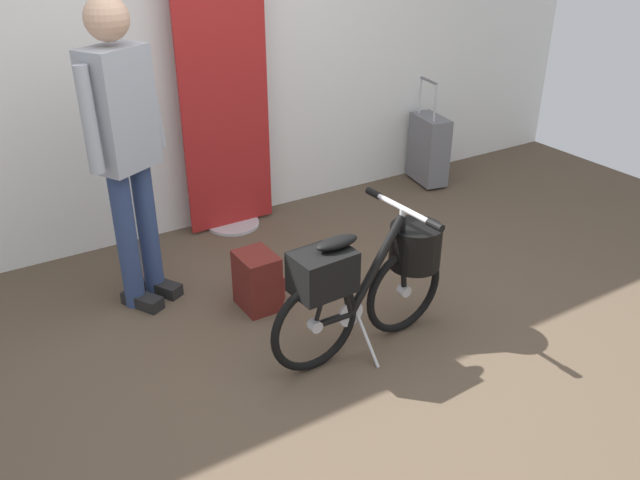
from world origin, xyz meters
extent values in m
plane|color=brown|center=(0.00, 0.00, 0.00)|extent=(6.84, 6.84, 0.00)
cylinder|color=#B7B7BC|center=(0.24, 1.76, 0.01)|extent=(0.36, 0.36, 0.02)
cube|color=#A51E1E|center=(0.24, 1.76, 0.95)|extent=(0.60, 0.02, 1.86)
torus|color=black|center=(0.46, 0.15, 0.24)|extent=(0.48, 0.06, 0.48)
cylinder|color=#B7B7BC|center=(0.46, 0.15, 0.24)|extent=(0.06, 0.05, 0.06)
torus|color=black|center=(-0.09, 0.12, 0.24)|extent=(0.48, 0.06, 0.48)
cylinder|color=#B7B7BC|center=(-0.09, 0.12, 0.24)|extent=(0.06, 0.05, 0.06)
cylinder|color=black|center=(0.01, 0.13, 0.23)|extent=(0.21, 0.05, 0.05)
cylinder|color=black|center=(0.27, 0.14, 0.45)|extent=(0.34, 0.06, 0.47)
cylinder|color=black|center=(0.08, 0.13, 0.43)|extent=(0.12, 0.04, 0.40)
cylinder|color=black|center=(0.01, 0.13, 0.23)|extent=(0.21, 0.04, 0.04)
cylinder|color=black|center=(0.44, 0.15, 0.45)|extent=(0.07, 0.03, 0.43)
cylinder|color=black|center=(-0.03, 0.13, 0.43)|extent=(0.14, 0.03, 0.39)
ellipsoid|color=black|center=(0.03, 0.13, 0.64)|extent=(0.22, 0.10, 0.05)
cylinder|color=#B7B7BC|center=(0.42, 0.15, 0.69)|extent=(0.03, 0.03, 0.04)
cylinder|color=#B7B7BC|center=(0.42, 0.15, 0.71)|extent=(0.05, 0.44, 0.03)
cylinder|color=black|center=(0.43, -0.07, 0.71)|extent=(0.04, 0.09, 0.04)
cylinder|color=black|center=(0.41, 0.37, 0.71)|extent=(0.04, 0.09, 0.04)
cylinder|color=#B7B7BC|center=(0.12, 0.13, 0.23)|extent=(0.14, 0.02, 0.14)
cylinder|color=#B7B7BC|center=(0.16, 0.04, 0.11)|extent=(0.03, 0.19, 0.23)
cylinder|color=black|center=(0.52, 0.15, 0.48)|extent=(0.27, 0.27, 0.22)
cube|color=black|center=(-0.05, 0.12, 0.51)|extent=(0.29, 0.21, 0.20)
cylinder|color=navy|center=(-0.65, 1.13, 0.39)|extent=(0.11, 0.11, 0.79)
cube|color=black|center=(-0.62, 1.09, 0.04)|extent=(0.19, 0.25, 0.07)
cylinder|color=navy|center=(-0.51, 1.21, 0.39)|extent=(0.11, 0.11, 0.79)
cube|color=black|center=(-0.48, 1.16, 0.04)|extent=(0.19, 0.25, 0.07)
cube|color=#999EA8|center=(-0.58, 1.17, 1.09)|extent=(0.38, 0.33, 0.61)
cylinder|color=#999EA8|center=(-0.75, 1.05, 1.09)|extent=(0.08, 0.11, 0.51)
cylinder|color=#999EA8|center=(-0.39, 1.26, 1.09)|extent=(0.13, 0.11, 0.51)
sphere|color=tan|center=(-0.58, 1.17, 1.52)|extent=(0.21, 0.21, 0.21)
cube|color=slate|center=(1.89, 1.65, 0.28)|extent=(0.24, 0.39, 0.52)
cylinder|color=#B7B7BC|center=(1.83, 1.55, 0.68)|extent=(0.02, 0.02, 0.28)
cylinder|color=#B7B7BC|center=(1.87, 1.77, 0.68)|extent=(0.02, 0.02, 0.28)
cylinder|color=slate|center=(1.85, 1.66, 0.82)|extent=(0.06, 0.23, 0.02)
cylinder|color=black|center=(1.92, 1.52, 0.02)|extent=(0.04, 0.03, 0.04)
cylinder|color=black|center=(1.97, 1.76, 0.02)|extent=(0.04, 0.03, 0.04)
cube|color=maroon|center=(-0.08, 0.75, 0.16)|extent=(0.19, 0.24, 0.32)
cube|color=maroon|center=(0.03, 0.75, 0.11)|extent=(0.03, 0.17, 0.14)
camera|label=1|loc=(-1.41, -2.04, 2.00)|focal=36.79mm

